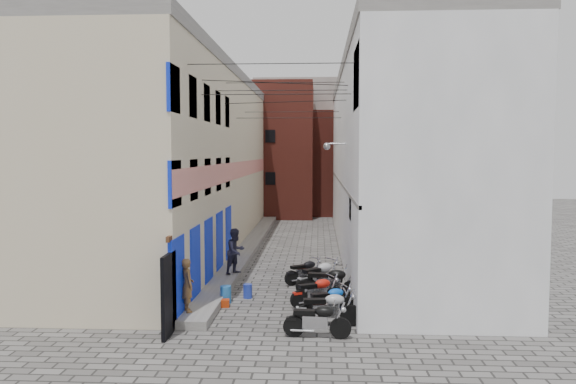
% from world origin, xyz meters
% --- Properties ---
extents(ground, '(90.00, 90.00, 0.00)m').
position_xyz_m(ground, '(0.00, 0.00, 0.00)').
color(ground, '#514E4C').
rests_on(ground, ground).
extents(plinth, '(0.90, 26.00, 0.25)m').
position_xyz_m(plinth, '(-2.05, 13.00, 0.12)').
color(plinth, slate).
rests_on(plinth, ground).
extents(building_left, '(5.10, 27.00, 9.00)m').
position_xyz_m(building_left, '(-4.98, 12.95, 4.50)').
color(building_left, beige).
rests_on(building_left, ground).
extents(building_right, '(5.94, 26.00, 9.00)m').
position_xyz_m(building_right, '(5.00, 13.00, 4.51)').
color(building_right, silver).
rests_on(building_right, ground).
extents(building_far_brick_left, '(6.00, 6.00, 10.00)m').
position_xyz_m(building_far_brick_left, '(-2.00, 28.00, 5.00)').
color(building_far_brick_left, maroon).
rests_on(building_far_brick_left, ground).
extents(building_far_brick_right, '(5.00, 6.00, 8.00)m').
position_xyz_m(building_far_brick_right, '(3.00, 30.00, 4.00)').
color(building_far_brick_right, maroon).
rests_on(building_far_brick_right, ground).
extents(building_far_concrete, '(8.00, 5.00, 11.00)m').
position_xyz_m(building_far_concrete, '(0.00, 34.00, 5.50)').
color(building_far_concrete, slate).
rests_on(building_far_concrete, ground).
extents(far_shopfront, '(2.00, 0.30, 2.40)m').
position_xyz_m(far_shopfront, '(0.00, 25.20, 1.20)').
color(far_shopfront, black).
rests_on(far_shopfront, ground).
extents(overhead_wires, '(5.80, 13.02, 1.32)m').
position_xyz_m(overhead_wires, '(0.00, 7.64, 7.12)').
color(overhead_wires, black).
rests_on(overhead_wires, ground).
extents(motorcycle_a, '(1.84, 0.71, 1.04)m').
position_xyz_m(motorcycle_a, '(1.41, -0.39, 0.52)').
color(motorcycle_a, black).
rests_on(motorcycle_a, ground).
extents(motorcycle_b, '(1.98, 0.80, 1.12)m').
position_xyz_m(motorcycle_b, '(1.70, 0.59, 0.56)').
color(motorcycle_b, '#A2A3A7').
rests_on(motorcycle_b, ground).
extents(motorcycle_c, '(1.79, 1.14, 0.99)m').
position_xyz_m(motorcycle_c, '(1.79, 1.63, 0.50)').
color(motorcycle_c, blue).
rests_on(motorcycle_c, ground).
extents(motorcycle_d, '(1.89, 1.33, 1.05)m').
position_xyz_m(motorcycle_d, '(1.41, 2.62, 0.53)').
color(motorcycle_d, red).
rests_on(motorcycle_d, ground).
extents(motorcycle_e, '(2.17, 0.86, 1.23)m').
position_xyz_m(motorcycle_e, '(1.83, 3.51, 0.61)').
color(motorcycle_e, black).
rests_on(motorcycle_e, ground).
extents(motorcycle_f, '(2.01, 1.87, 1.21)m').
position_xyz_m(motorcycle_f, '(1.50, 4.53, 0.60)').
color(motorcycle_f, '#BBBBC0').
rests_on(motorcycle_f, ground).
extents(motorcycle_g, '(1.75, 1.46, 1.01)m').
position_xyz_m(motorcycle_g, '(0.96, 5.70, 0.51)').
color(motorcycle_g, black).
rests_on(motorcycle_g, ground).
extents(person_a, '(0.60, 0.67, 1.55)m').
position_xyz_m(person_a, '(-2.35, 1.00, 1.03)').
color(person_a, brown).
rests_on(person_a, plinth).
extents(person_b, '(1.03, 1.07, 1.74)m').
position_xyz_m(person_b, '(-1.70, 6.12, 1.12)').
color(person_b, '#2E2D44').
rests_on(person_b, plinth).
extents(water_jug_near, '(0.40, 0.40, 0.55)m').
position_xyz_m(water_jug_near, '(-1.55, 2.88, 0.28)').
color(water_jug_near, blue).
rests_on(water_jug_near, ground).
extents(water_jug_far, '(0.37, 0.37, 0.47)m').
position_xyz_m(water_jug_far, '(-0.92, 3.52, 0.23)').
color(water_jug_far, '#2338AF').
rests_on(water_jug_far, ground).
extents(red_crate, '(0.40, 0.32, 0.23)m').
position_xyz_m(red_crate, '(-1.55, 2.42, 0.12)').
color(red_crate, '#B7330D').
rests_on(red_crate, ground).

